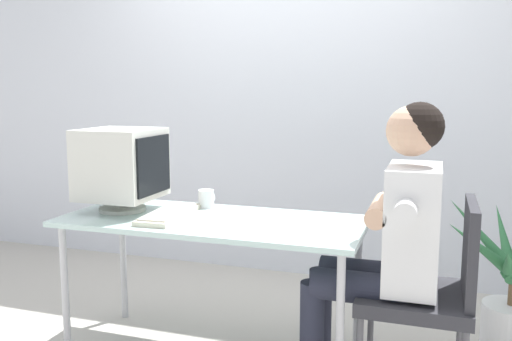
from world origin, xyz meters
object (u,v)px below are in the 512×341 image
Objects in this scene: person_seated at (388,234)px; potted_plant at (512,284)px; office_chair at (431,286)px; desk_mug at (206,199)px; crt_monitor at (122,165)px; keyboard at (169,214)px; desk at (213,230)px.

potted_plant is (0.58, 0.58, -0.36)m from person_seated.
office_chair is 1.23m from desk_mug.
keyboard is at bearing -9.41° from crt_monitor.
desk is 1.76× the size of potted_plant.
potted_plant is (1.65, 0.58, -0.37)m from keyboard.
person_seated reaches higher than keyboard.
office_chair is 0.68× the size of person_seated.
desk_mug reaches higher than desk.
crt_monitor is 0.48m from desk_mug.
keyboard is 1.28m from office_chair.
desk_mug reaches higher than keyboard.
office_chair reaches higher than desk.
person_seated is 1.02m from desk_mug.
desk is 1.15× the size of person_seated.
keyboard is (0.29, -0.05, -0.23)m from crt_monitor.
crt_monitor is at bearing 170.59° from keyboard.
person_seated reaches higher than crt_monitor.
desk_mug is (-1.56, -0.32, 0.41)m from potted_plant.
desk_mug is at bearing 71.19° from keyboard.
office_chair is (1.26, -0.00, -0.23)m from keyboard.
keyboard is 1.07m from person_seated.
potted_plant is at bearing 20.74° from desk.
crt_monitor is 2.10m from potted_plant.
crt_monitor is 1.38m from person_seated.
person_seated reaches higher than desk.
keyboard is 0.56× the size of potted_plant.
potted_plant is (1.43, 0.54, -0.30)m from desk.
office_chair is 0.72m from potted_plant.
crt_monitor is 4.45× the size of desk_mug.
potted_plant is 8.77× the size of desk_mug.
office_chair is (1.55, -0.05, -0.46)m from crt_monitor.
desk is 1.05m from office_chair.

